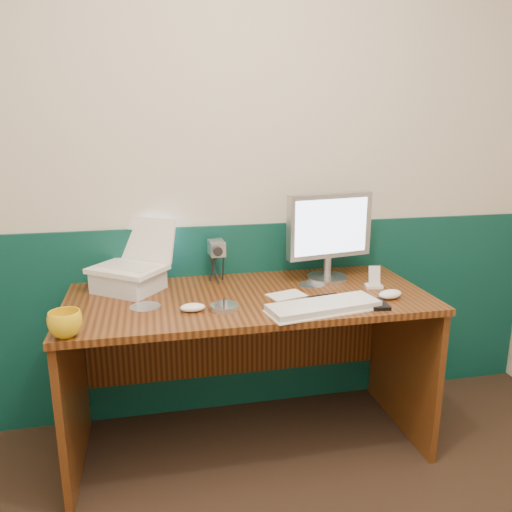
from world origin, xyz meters
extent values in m
cube|color=beige|center=(0.00, 1.75, 1.25)|extent=(3.50, 0.04, 2.50)
cube|color=#08372E|center=(0.00, 1.74, 0.50)|extent=(3.48, 0.02, 1.00)
cube|color=#3B1A0A|center=(0.05, 1.38, 0.38)|extent=(1.60, 0.70, 0.75)
cube|color=silver|center=(-0.47, 1.56, 0.80)|extent=(0.35, 0.34, 0.09)
cube|color=silver|center=(0.32, 1.13, 0.76)|extent=(0.48, 0.23, 0.03)
ellipsoid|color=white|center=(0.65, 1.21, 0.77)|extent=(0.13, 0.10, 0.04)
ellipsoid|color=white|center=(-0.21, 1.23, 0.77)|extent=(0.10, 0.06, 0.03)
imported|color=gold|center=(-0.67, 1.08, 0.80)|extent=(0.14, 0.14, 0.10)
cylinder|color=#B6BFC7|center=(-0.08, 1.22, 0.76)|extent=(0.12, 0.12, 0.02)
cylinder|color=#B6BBC7|center=(-0.40, 1.33, 0.75)|extent=(0.13, 0.13, 0.00)
cylinder|color=silver|center=(0.37, 1.47, 0.75)|extent=(0.12, 0.12, 0.00)
cylinder|color=black|center=(0.37, 1.30, 0.75)|extent=(0.15, 0.03, 0.01)
cube|color=silver|center=(0.22, 1.34, 0.75)|extent=(0.18, 0.15, 0.00)
cube|color=white|center=(0.65, 1.37, 0.76)|extent=(0.08, 0.07, 0.01)
cube|color=silver|center=(0.65, 1.37, 0.81)|extent=(0.06, 0.03, 0.09)
cube|color=black|center=(0.56, 1.14, 0.76)|extent=(0.09, 0.13, 0.01)
camera|label=1|loc=(-0.36, -0.68, 1.48)|focal=35.00mm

